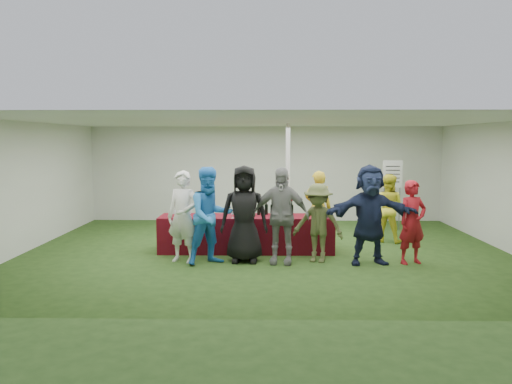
{
  "coord_description": "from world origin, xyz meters",
  "views": [
    {
      "loc": [
        -0.03,
        -10.27,
        2.33
      ],
      "look_at": [
        -0.21,
        -0.02,
        1.25
      ],
      "focal_mm": 35.0,
      "sensor_mm": 36.0,
      "label": 1
    }
  ],
  "objects_px": {
    "wine_list_sign": "(392,179)",
    "customer_2": "(244,214)",
    "customer_5": "(370,215)",
    "customer_0": "(183,217)",
    "staff_back": "(387,208)",
    "customer_1": "(210,216)",
    "staff_pourer": "(318,208)",
    "dump_bucket": "(324,213)",
    "customer_3": "(281,216)",
    "customer_4": "(318,223)",
    "customer_6": "(412,222)",
    "serving_table": "(246,234)"
  },
  "relations": [
    {
      "from": "staff_back",
      "to": "customer_5",
      "type": "height_order",
      "value": "customer_5"
    },
    {
      "from": "staff_pourer",
      "to": "customer_4",
      "type": "relative_size",
      "value": 1.09
    },
    {
      "from": "wine_list_sign",
      "to": "customer_2",
      "type": "height_order",
      "value": "customer_2"
    },
    {
      "from": "customer_4",
      "to": "customer_0",
      "type": "bearing_deg",
      "value": -157.62
    },
    {
      "from": "customer_0",
      "to": "serving_table",
      "type": "bearing_deg",
      "value": 56.45
    },
    {
      "from": "customer_2",
      "to": "customer_3",
      "type": "xyz_separation_m",
      "value": [
        0.69,
        -0.12,
        -0.01
      ]
    },
    {
      "from": "staff_pourer",
      "to": "staff_back",
      "type": "bearing_deg",
      "value": -167.53
    },
    {
      "from": "customer_3",
      "to": "customer_6",
      "type": "bearing_deg",
      "value": 10.42
    },
    {
      "from": "staff_pourer",
      "to": "staff_back",
      "type": "xyz_separation_m",
      "value": [
        1.61,
        0.28,
        -0.05
      ]
    },
    {
      "from": "wine_list_sign",
      "to": "staff_back",
      "type": "relative_size",
      "value": 1.16
    },
    {
      "from": "dump_bucket",
      "to": "customer_1",
      "type": "bearing_deg",
      "value": -159.33
    },
    {
      "from": "customer_0",
      "to": "staff_pourer",
      "type": "bearing_deg",
      "value": 49.9
    },
    {
      "from": "serving_table",
      "to": "customer_5",
      "type": "xyz_separation_m",
      "value": [
        2.34,
        -1.01,
        0.56
      ]
    },
    {
      "from": "wine_list_sign",
      "to": "staff_pourer",
      "type": "relative_size",
      "value": 1.09
    },
    {
      "from": "dump_bucket",
      "to": "customer_6",
      "type": "bearing_deg",
      "value": -25.52
    },
    {
      "from": "staff_back",
      "to": "customer_1",
      "type": "height_order",
      "value": "customer_1"
    },
    {
      "from": "customer_6",
      "to": "customer_2",
      "type": "bearing_deg",
      "value": 157.29
    },
    {
      "from": "serving_table",
      "to": "customer_1",
      "type": "xyz_separation_m",
      "value": [
        -0.64,
        -1.05,
        0.54
      ]
    },
    {
      "from": "staff_back",
      "to": "customer_1",
      "type": "xyz_separation_m",
      "value": [
        -3.81,
        -2.1,
        0.14
      ]
    },
    {
      "from": "customer_6",
      "to": "staff_back",
      "type": "bearing_deg",
      "value": 68.36
    },
    {
      "from": "staff_back",
      "to": "customer_3",
      "type": "xyz_separation_m",
      "value": [
        -2.49,
        -2.04,
        0.14
      ]
    },
    {
      "from": "customer_4",
      "to": "customer_5",
      "type": "xyz_separation_m",
      "value": [
        0.95,
        -0.14,
        0.18
      ]
    },
    {
      "from": "wine_list_sign",
      "to": "customer_0",
      "type": "relative_size",
      "value": 1.03
    },
    {
      "from": "staff_pourer",
      "to": "staff_back",
      "type": "relative_size",
      "value": 1.06
    },
    {
      "from": "customer_2",
      "to": "customer_3",
      "type": "height_order",
      "value": "customer_2"
    },
    {
      "from": "staff_back",
      "to": "customer_0",
      "type": "relative_size",
      "value": 0.89
    },
    {
      "from": "staff_pourer",
      "to": "customer_1",
      "type": "xyz_separation_m",
      "value": [
        -2.2,
        -1.81,
        0.09
      ]
    },
    {
      "from": "customer_1",
      "to": "customer_0",
      "type": "bearing_deg",
      "value": 135.32
    },
    {
      "from": "staff_back",
      "to": "customer_6",
      "type": "distance_m",
      "value": 2.02
    },
    {
      "from": "customer_1",
      "to": "customer_4",
      "type": "bearing_deg",
      "value": -24.75
    },
    {
      "from": "customer_4",
      "to": "customer_5",
      "type": "relative_size",
      "value": 0.8
    },
    {
      "from": "staff_back",
      "to": "wine_list_sign",
      "type": "bearing_deg",
      "value": -80.85
    },
    {
      "from": "staff_pourer",
      "to": "customer_6",
      "type": "bearing_deg",
      "value": 134.9
    },
    {
      "from": "wine_list_sign",
      "to": "customer_2",
      "type": "relative_size",
      "value": 0.97
    },
    {
      "from": "serving_table",
      "to": "dump_bucket",
      "type": "bearing_deg",
      "value": -7.95
    },
    {
      "from": "customer_5",
      "to": "customer_0",
      "type": "bearing_deg",
      "value": 172.08
    },
    {
      "from": "customer_3",
      "to": "customer_6",
      "type": "relative_size",
      "value": 1.16
    },
    {
      "from": "serving_table",
      "to": "customer_4",
      "type": "distance_m",
      "value": 1.69
    },
    {
      "from": "customer_0",
      "to": "customer_3",
      "type": "bearing_deg",
      "value": 15.81
    },
    {
      "from": "staff_pourer",
      "to": "customer_2",
      "type": "bearing_deg",
      "value": 48.54
    },
    {
      "from": "customer_1",
      "to": "customer_6",
      "type": "distance_m",
      "value": 3.79
    },
    {
      "from": "customer_3",
      "to": "serving_table",
      "type": "bearing_deg",
      "value": 134.07
    },
    {
      "from": "staff_back",
      "to": "serving_table",
      "type": "bearing_deg",
      "value": 45.19
    },
    {
      "from": "staff_back",
      "to": "customer_1",
      "type": "bearing_deg",
      "value": 55.83
    },
    {
      "from": "dump_bucket",
      "to": "wine_list_sign",
      "type": "relative_size",
      "value": 0.13
    },
    {
      "from": "staff_back",
      "to": "customer_4",
      "type": "xyz_separation_m",
      "value": [
        -1.78,
        -1.92,
        -0.02
      ]
    },
    {
      "from": "wine_list_sign",
      "to": "dump_bucket",
      "type": "bearing_deg",
      "value": -127.01
    },
    {
      "from": "customer_2",
      "to": "customer_5",
      "type": "relative_size",
      "value": 0.99
    },
    {
      "from": "staff_pourer",
      "to": "dump_bucket",
      "type": "bearing_deg",
      "value": 92.97
    },
    {
      "from": "staff_back",
      "to": "customer_1",
      "type": "relative_size",
      "value": 0.85
    }
  ]
}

